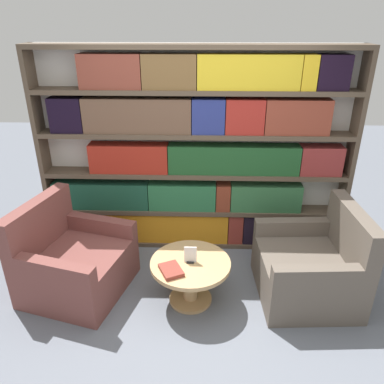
# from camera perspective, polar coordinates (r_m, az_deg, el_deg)

# --- Properties ---
(ground_plane) EXTENTS (14.00, 14.00, 0.00)m
(ground_plane) POSITION_cam_1_polar(r_m,az_deg,el_deg) (3.61, -0.18, -19.61)
(ground_plane) COLOR slate
(bookshelf) EXTENTS (3.47, 0.30, 2.30)m
(bookshelf) POSITION_cam_1_polar(r_m,az_deg,el_deg) (4.22, 0.80, 5.48)
(bookshelf) COLOR silver
(bookshelf) RESTS_ON ground_plane
(armchair_left) EXTENTS (1.12, 1.14, 0.94)m
(armchair_left) POSITION_cam_1_polar(r_m,az_deg,el_deg) (4.00, -17.62, -10.21)
(armchair_left) COLOR brown
(armchair_left) RESTS_ON ground_plane
(armchair_right) EXTENTS (0.96, 0.99, 0.94)m
(armchair_right) POSITION_cam_1_polar(r_m,az_deg,el_deg) (3.93, 17.71, -10.95)
(armchair_right) COLOR brown
(armchair_right) RESTS_ON ground_plane
(coffee_table) EXTENTS (0.76, 0.76, 0.45)m
(coffee_table) POSITION_cam_1_polar(r_m,az_deg,el_deg) (3.66, -0.24, -12.26)
(coffee_table) COLOR tan
(coffee_table) RESTS_ON ground_plane
(table_sign) EXTENTS (0.12, 0.06, 0.17)m
(table_sign) POSITION_cam_1_polar(r_m,az_deg,el_deg) (3.54, -0.25, -9.68)
(table_sign) COLOR black
(table_sign) RESTS_ON coffee_table
(stray_book) EXTENTS (0.26, 0.28, 0.04)m
(stray_book) POSITION_cam_1_polar(r_m,az_deg,el_deg) (3.45, -3.21, -11.81)
(stray_book) COLOR brown
(stray_book) RESTS_ON coffee_table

